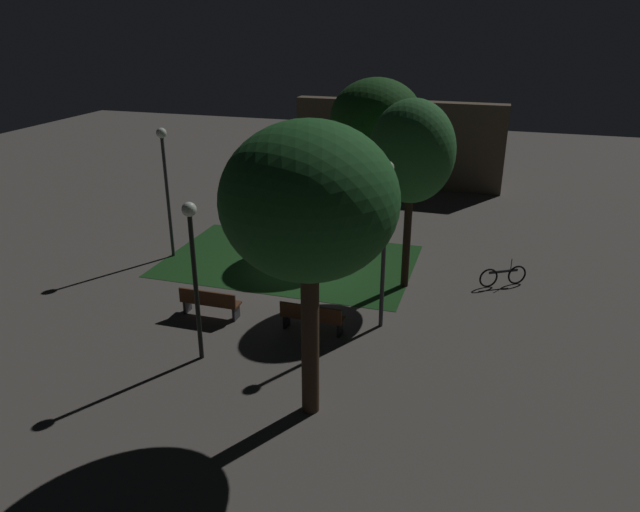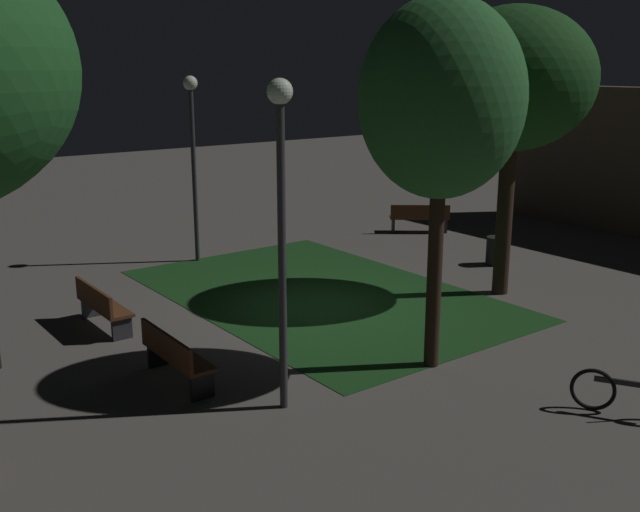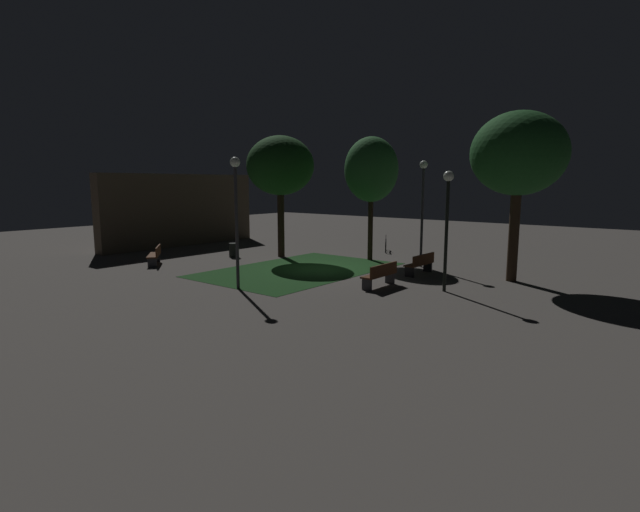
{
  "view_description": "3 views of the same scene",
  "coord_description": "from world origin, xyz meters",
  "px_view_note": "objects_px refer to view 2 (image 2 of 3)",
  "views": [
    {
      "loc": [
        6.12,
        -18.27,
        8.35
      ],
      "look_at": [
        0.61,
        -0.22,
        0.66
      ],
      "focal_mm": 33.4,
      "sensor_mm": 36.0,
      "label": 1
    },
    {
      "loc": [
        11.82,
        -8.96,
        4.99
      ],
      "look_at": [
        -0.88,
        0.61,
        0.86
      ],
      "focal_mm": 41.33,
      "sensor_mm": 36.0,
      "label": 2
    },
    {
      "loc": [
        -16.67,
        -13.49,
        3.84
      ],
      "look_at": [
        -0.38,
        -0.31,
        0.66
      ],
      "focal_mm": 27.11,
      "sensor_mm": 36.0,
      "label": 3
    }
  ],
  "objects_px": {
    "tree_tall_center": "(513,81)",
    "trash_bin": "(496,251)",
    "bicycle": "(631,394)",
    "bench_corner": "(101,305)",
    "tree_near_wall": "(442,100)",
    "bench_path_side": "(174,355)",
    "lamp_post_plaza_east": "(193,138)",
    "bench_lawn_edge": "(420,217)",
    "lamp_post_plaza_west": "(281,194)"
  },
  "relations": [
    {
      "from": "lamp_post_plaza_east",
      "to": "bicycle",
      "type": "distance_m",
      "value": 12.13
    },
    {
      "from": "bench_corner",
      "to": "bicycle",
      "type": "relative_size",
      "value": 1.21
    },
    {
      "from": "bench_corner",
      "to": "trash_bin",
      "type": "relative_size",
      "value": 2.47
    },
    {
      "from": "bench_lawn_edge",
      "to": "tree_tall_center",
      "type": "xyz_separation_m",
      "value": [
        5.56,
        -2.92,
        4.19
      ]
    },
    {
      "from": "bicycle",
      "to": "bench_path_side",
      "type": "bearing_deg",
      "value": -136.72
    },
    {
      "from": "bench_lawn_edge",
      "to": "lamp_post_plaza_east",
      "type": "distance_m",
      "value": 7.63
    },
    {
      "from": "bicycle",
      "to": "lamp_post_plaza_east",
      "type": "bearing_deg",
      "value": -175.81
    },
    {
      "from": "bench_path_side",
      "to": "tree_near_wall",
      "type": "height_order",
      "value": "tree_near_wall"
    },
    {
      "from": "tree_near_wall",
      "to": "lamp_post_plaza_east",
      "type": "xyz_separation_m",
      "value": [
        -8.65,
        0.1,
        -1.26
      ]
    },
    {
      "from": "lamp_post_plaza_west",
      "to": "bicycle",
      "type": "height_order",
      "value": "lamp_post_plaza_west"
    },
    {
      "from": "tree_tall_center",
      "to": "trash_bin",
      "type": "relative_size",
      "value": 8.53
    },
    {
      "from": "tree_tall_center",
      "to": "tree_near_wall",
      "type": "xyz_separation_m",
      "value": [
        2.01,
        -4.22,
        -0.22
      ]
    },
    {
      "from": "bench_corner",
      "to": "bench_path_side",
      "type": "relative_size",
      "value": 1.0
    },
    {
      "from": "bench_corner",
      "to": "tree_tall_center",
      "type": "xyz_separation_m",
      "value": [
        3.14,
        8.05,
        4.19
      ]
    },
    {
      "from": "bench_corner",
      "to": "trash_bin",
      "type": "height_order",
      "value": "bench_corner"
    },
    {
      "from": "lamp_post_plaza_west",
      "to": "bicycle",
      "type": "distance_m",
      "value": 5.86
    },
    {
      "from": "bench_path_side",
      "to": "tree_tall_center",
      "type": "xyz_separation_m",
      "value": [
        -0.03,
        8.05,
        4.19
      ]
    },
    {
      "from": "bench_lawn_edge",
      "to": "lamp_post_plaza_west",
      "type": "bearing_deg",
      "value": -53.76
    },
    {
      "from": "lamp_post_plaza_east",
      "to": "bicycle",
      "type": "bearing_deg",
      "value": 4.19
    },
    {
      "from": "tree_tall_center",
      "to": "bicycle",
      "type": "height_order",
      "value": "tree_tall_center"
    },
    {
      "from": "bench_path_side",
      "to": "tree_near_wall",
      "type": "distance_m",
      "value": 5.87
    },
    {
      "from": "bicycle",
      "to": "trash_bin",
      "type": "bearing_deg",
      "value": 143.11
    },
    {
      "from": "tree_near_wall",
      "to": "lamp_post_plaza_west",
      "type": "xyz_separation_m",
      "value": [
        -0.2,
        -2.92,
        -1.21
      ]
    },
    {
      "from": "lamp_post_plaza_east",
      "to": "bicycle",
      "type": "height_order",
      "value": "lamp_post_plaza_east"
    },
    {
      "from": "lamp_post_plaza_east",
      "to": "trash_bin",
      "type": "xyz_separation_m",
      "value": [
        4.97,
        5.95,
        -2.84
      ]
    },
    {
      "from": "tree_tall_center",
      "to": "trash_bin",
      "type": "height_order",
      "value": "tree_tall_center"
    },
    {
      "from": "trash_bin",
      "to": "bicycle",
      "type": "height_order",
      "value": "bicycle"
    },
    {
      "from": "tree_tall_center",
      "to": "lamp_post_plaza_east",
      "type": "relative_size",
      "value": 1.31
    },
    {
      "from": "trash_bin",
      "to": "tree_tall_center",
      "type": "bearing_deg",
      "value": -47.52
    },
    {
      "from": "tree_near_wall",
      "to": "lamp_post_plaza_west",
      "type": "distance_m",
      "value": 3.16
    },
    {
      "from": "bench_lawn_edge",
      "to": "lamp_post_plaza_east",
      "type": "height_order",
      "value": "lamp_post_plaza_east"
    },
    {
      "from": "tree_near_wall",
      "to": "bench_corner",
      "type": "bearing_deg",
      "value": -143.41
    },
    {
      "from": "bench_lawn_edge",
      "to": "bench_path_side",
      "type": "bearing_deg",
      "value": -63.01
    },
    {
      "from": "bench_path_side",
      "to": "lamp_post_plaza_east",
      "type": "relative_size",
      "value": 0.38
    },
    {
      "from": "bicycle",
      "to": "tree_near_wall",
      "type": "bearing_deg",
      "value": -162.79
    },
    {
      "from": "tree_tall_center",
      "to": "lamp_post_plaza_east",
      "type": "distance_m",
      "value": 7.96
    },
    {
      "from": "lamp_post_plaza_east",
      "to": "bicycle",
      "type": "xyz_separation_m",
      "value": [
        11.75,
        0.86,
        -2.86
      ]
    },
    {
      "from": "bench_corner",
      "to": "tree_tall_center",
      "type": "distance_m",
      "value": 9.61
    },
    {
      "from": "tree_near_wall",
      "to": "trash_bin",
      "type": "bearing_deg",
      "value": 121.34
    },
    {
      "from": "tree_near_wall",
      "to": "trash_bin",
      "type": "relative_size",
      "value": 8.33
    },
    {
      "from": "bench_corner",
      "to": "lamp_post_plaza_west",
      "type": "height_order",
      "value": "lamp_post_plaza_west"
    },
    {
      "from": "bench_corner",
      "to": "tree_tall_center",
      "type": "bearing_deg",
      "value": 68.67
    },
    {
      "from": "lamp_post_plaza_east",
      "to": "bench_lawn_edge",
      "type": "bearing_deg",
      "value": 81.28
    },
    {
      "from": "bench_corner",
      "to": "lamp_post_plaza_west",
      "type": "bearing_deg",
      "value": 10.41
    },
    {
      "from": "bench_path_side",
      "to": "tree_tall_center",
      "type": "bearing_deg",
      "value": 90.19
    },
    {
      "from": "bench_path_side",
      "to": "bench_lawn_edge",
      "type": "relative_size",
      "value": 1.06
    },
    {
      "from": "bench_path_side",
      "to": "tree_tall_center",
      "type": "relative_size",
      "value": 0.29
    },
    {
      "from": "bench_path_side",
      "to": "bench_lawn_edge",
      "type": "distance_m",
      "value": 12.31
    },
    {
      "from": "bench_corner",
      "to": "lamp_post_plaza_east",
      "type": "xyz_separation_m",
      "value": [
        -3.5,
        3.93,
        2.72
      ]
    },
    {
      "from": "tree_tall_center",
      "to": "bicycle",
      "type": "distance_m",
      "value": 7.45
    }
  ]
}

